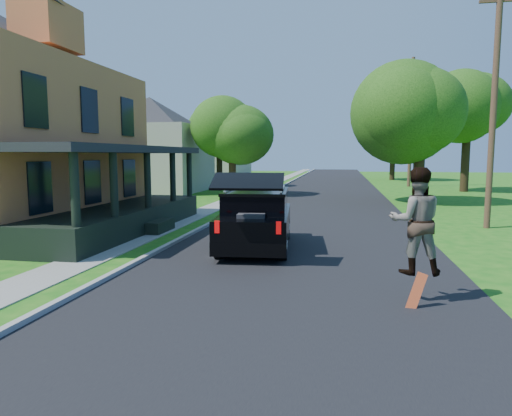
% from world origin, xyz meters
% --- Properties ---
extents(ground, '(140.00, 140.00, 0.00)m').
position_xyz_m(ground, '(0.00, 0.00, 0.00)').
color(ground, '#156113').
rests_on(ground, ground).
extents(street, '(8.00, 120.00, 0.02)m').
position_xyz_m(street, '(0.00, 20.00, 0.00)').
color(street, black).
rests_on(street, ground).
extents(curb, '(0.15, 120.00, 0.12)m').
position_xyz_m(curb, '(-4.05, 20.00, 0.00)').
color(curb, gray).
rests_on(curb, ground).
extents(sidewalk, '(1.30, 120.00, 0.03)m').
position_xyz_m(sidewalk, '(-5.60, 20.00, 0.00)').
color(sidewalk, gray).
rests_on(sidewalk, ground).
extents(front_walk, '(6.50, 1.20, 0.03)m').
position_xyz_m(front_walk, '(-9.50, 6.00, 0.00)').
color(front_walk, gray).
rests_on(front_walk, ground).
extents(neighbor_house_mid, '(12.78, 12.78, 8.30)m').
position_xyz_m(neighbor_house_mid, '(-13.50, 24.00, 4.19)').
color(neighbor_house_mid, '#9E9A8C').
rests_on(neighbor_house_mid, ground).
extents(neighbor_house_far, '(12.78, 12.78, 8.30)m').
position_xyz_m(neighbor_house_far, '(-13.50, 40.00, 4.19)').
color(neighbor_house_far, '#9E9A8C').
rests_on(neighbor_house_far, ground).
extents(black_suv, '(2.35, 5.18, 2.35)m').
position_xyz_m(black_suv, '(-1.40, 3.84, 0.90)').
color(black_suv, black).
rests_on(black_suv, ground).
extents(skateboarder, '(1.04, 0.83, 2.04)m').
position_xyz_m(skateboarder, '(2.50, -0.48, 1.55)').
color(skateboarder, black).
rests_on(skateboarder, ground).
extents(skateboard, '(0.41, 0.22, 0.72)m').
position_xyz_m(skateboard, '(2.48, -0.97, 0.29)').
color(skateboard, '#A4330E').
rests_on(skateboard, ground).
extents(tree_left_mid, '(5.34, 5.07, 7.26)m').
position_xyz_m(tree_left_mid, '(-6.31, 21.01, 4.75)').
color(tree_left_mid, black).
rests_on(tree_left_mid, ground).
extents(tree_left_far, '(5.82, 5.99, 7.79)m').
position_xyz_m(tree_left_far, '(-9.51, 29.52, 5.18)').
color(tree_left_far, black).
rests_on(tree_left_far, ground).
extents(tree_right_near, '(7.05, 7.23, 8.72)m').
position_xyz_m(tree_right_near, '(5.47, 18.44, 5.53)').
color(tree_right_near, black).
rests_on(tree_right_near, ground).
extents(tree_right_mid, '(6.01, 5.96, 9.72)m').
position_xyz_m(tree_right_mid, '(10.31, 27.82, 6.70)').
color(tree_right_mid, black).
rests_on(tree_right_mid, ground).
extents(tree_right_far, '(7.23, 7.36, 9.22)m').
position_xyz_m(tree_right_far, '(6.65, 43.88, 5.96)').
color(tree_right_far, black).
rests_on(tree_right_far, ground).
extents(utility_pole_near, '(1.42, 0.23, 8.91)m').
position_xyz_m(utility_pole_near, '(6.62, 9.20, 4.58)').
color(utility_pole_near, '#4F3325').
rests_on(utility_pole_near, ground).
extents(utility_pole_far, '(1.80, 0.29, 11.21)m').
position_xyz_m(utility_pole_far, '(7.00, 32.99, 5.77)').
color(utility_pole_far, '#4F3325').
rests_on(utility_pole_far, ground).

